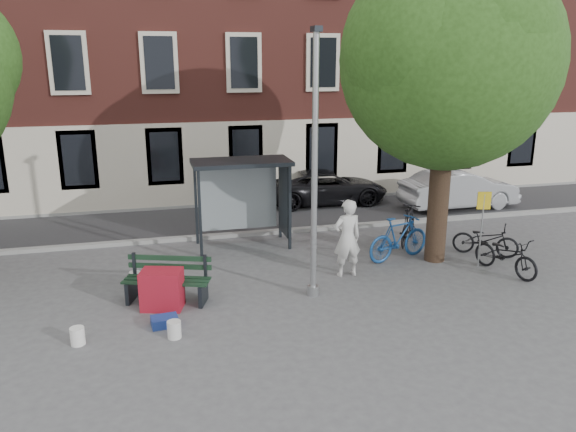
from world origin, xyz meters
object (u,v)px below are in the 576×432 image
Objects in this scene: bench at (168,282)px; car_dark at (327,187)px; bike_a at (486,239)px; bike_d at (408,225)px; lamppost at (314,181)px; bike_c at (506,255)px; car_silver at (459,189)px; bus_shelter at (254,182)px; bike_b at (399,238)px; notice_sign at (483,212)px; painter at (347,238)px; red_stand at (162,289)px.

bench is 0.44× the size of car_dark.
bike_d reaches higher than bike_a.
lamppost is 6.22m from bike_a.
bench is at bearing 159.84° from bike_c.
car_silver reaches higher than bike_a.
bus_shelter is 0.61× the size of car_dark.
bike_b is 1.00× the size of notice_sign.
lamppost is at bearing 74.21° from bike_d.
bench is 8.66m from bike_c.
bus_shelter is 7.25m from bike_c.
bike_d is (0.90, 1.25, -0.04)m from bike_b.
painter is 0.46× the size of car_silver.
car_silver is (6.45, 5.45, -0.29)m from painter.
painter is 4.44m from bike_a.
bike_d is at bearing -146.72° from painter.
bike_a is at bearing 8.44° from red_stand.
bike_b is at bearing 126.01° from bike_c.
bench is at bearing -127.57° from bus_shelter.
bench is 8.33m from notice_sign.
painter is 3.74m from notice_sign.
painter is 7.64m from car_dark.
lamppost is 4.21m from red_stand.
bench reaches higher than bike_a.
lamppost is 6.79× the size of red_stand.
bike_a is at bearing -22.85° from bus_shelter.
bench is 1.15× the size of bike_a.
bus_shelter is at bearing 104.49° from bike_a.
bus_shelter is (-0.61, 4.11, -0.87)m from lamppost.
painter is at bearing -169.78° from notice_sign.
bike_a is 0.41× the size of car_silver.
red_stand is at bearing 57.73° from bike_d.
car_silver reaches higher than bench.
notice_sign is at bearing 3.96° from red_stand.
lamppost is 4.13m from bike_b.
car_dark is 2.25× the size of notice_sign.
bike_d is at bearing -13.18° from bus_shelter.
lamppost reaches higher than bike_c.
bike_d reaches higher than red_stand.
bike_a is (4.38, 0.50, -0.54)m from painter.
notice_sign reaches higher than bike_c.
bench is (-2.75, -3.58, -1.45)m from bus_shelter.
bike_a is (5.58, 1.50, -2.31)m from lamppost.
red_stand is (-11.15, -6.31, -0.28)m from car_silver.
lamppost is 2.93× the size of notice_sign.
painter is 4.62m from bench.
painter is at bearing 150.41° from bike_c.
bike_a is 1.40m from bike_c.
bike_d is at bearing 84.30° from bike_a.
bike_d is 5.05m from car_silver.
notice_sign reaches higher than car_silver.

